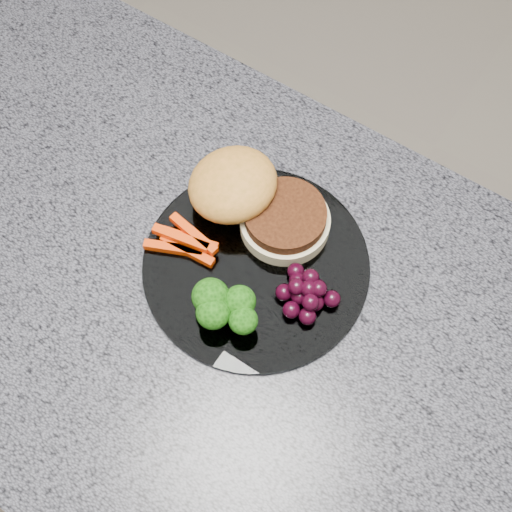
{
  "coord_description": "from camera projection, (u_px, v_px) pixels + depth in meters",
  "views": [
    {
      "loc": [
        0.22,
        -0.24,
        1.64
      ],
      "look_at": [
        0.02,
        0.06,
        0.93
      ],
      "focal_mm": 50.0,
      "sensor_mm": 36.0,
      "label": 1
    }
  ],
  "objects": [
    {
      "name": "island_cabinet",
      "position": [
        225.0,
        403.0,
        1.22
      ],
      "size": [
        1.2,
        0.6,
        0.86
      ],
      "primitive_type": "cube",
      "color": "brown",
      "rests_on": "ground"
    },
    {
      "name": "countertop",
      "position": [
        210.0,
        301.0,
        0.82
      ],
      "size": [
        1.2,
        0.6,
        0.04
      ],
      "primitive_type": "cube",
      "color": "#545560",
      "rests_on": "island_cabinet"
    },
    {
      "name": "plate",
      "position": [
        256.0,
        265.0,
        0.81
      ],
      "size": [
        0.26,
        0.26,
        0.01
      ],
      "primitive_type": "cylinder",
      "color": "white",
      "rests_on": "countertop"
    },
    {
      "name": "burger",
      "position": [
        251.0,
        199.0,
        0.82
      ],
      "size": [
        0.19,
        0.12,
        0.06
      ],
      "rotation": [
        0.0,
        0.0,
        0.16
      ],
      "color": "beige",
      "rests_on": "plate"
    },
    {
      "name": "carrot_sticks",
      "position": [
        185.0,
        242.0,
        0.81
      ],
      "size": [
        0.08,
        0.05,
        0.02
      ],
      "rotation": [
        0.0,
        0.0,
        -0.07
      ],
      "color": "red",
      "rests_on": "plate"
    },
    {
      "name": "broccoli",
      "position": [
        223.0,
        306.0,
        0.76
      ],
      "size": [
        0.08,
        0.06,
        0.05
      ],
      "rotation": [
        0.0,
        0.0,
        0.22
      ],
      "color": "#629C38",
      "rests_on": "plate"
    },
    {
      "name": "grape_bunch",
      "position": [
        306.0,
        293.0,
        0.78
      ],
      "size": [
        0.07,
        0.06,
        0.03
      ],
      "rotation": [
        0.0,
        0.0,
        -0.05
      ],
      "color": "black",
      "rests_on": "plate"
    }
  ]
}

